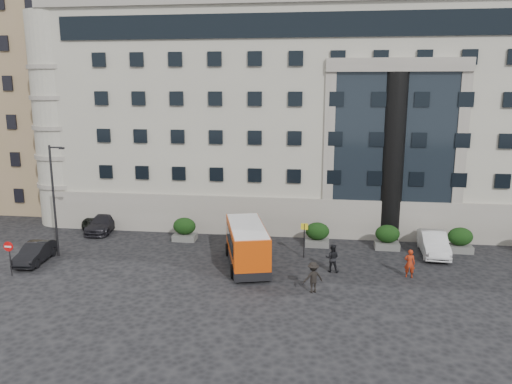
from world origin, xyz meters
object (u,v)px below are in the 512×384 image
Objects in this scene: parked_car_d at (103,217)px; hedge_e at (460,240)px; bus_stop_sign at (304,234)px; pedestrian_b at (332,258)px; pedestrian_a at (410,263)px; minibus at (247,243)px; pedestrian_c at (313,277)px; no_entry_sign at (9,252)px; hedge_a at (185,229)px; hedge_d at (387,237)px; parked_car_c at (103,223)px; red_truck at (101,201)px; white_taxi at (433,243)px; street_lamp at (54,197)px; hedge_b at (250,232)px; parked_car_b at (36,253)px; hedge_c at (317,234)px.

hedge_e is at bearing -12.41° from parked_car_d.
bus_stop_sign reaches higher than hedge_e.
pedestrian_b is (19.60, -8.45, 0.20)m from parked_car_d.
minibus is at bearing 4.28° from pedestrian_a.
no_entry_sign is at bearing -24.56° from pedestrian_c.
hedge_a and hedge_d have the same top height.
parked_car_c is at bearing -72.47° from parked_car_d.
red_truck reaches higher than white_taxi.
red_truck is 3.15m from parked_car_d.
street_lamp is at bearing -94.60° from parked_car_d.
no_entry_sign reaches higher than hedge_b.
hedge_d is 0.99× the size of pedestrian_a.
parked_car_d is 21.35m from pedestrian_b.
parked_car_b is 2.20× the size of pedestrian_b.
parked_car_b is at bearing -156.29° from hedge_b.
hedge_a reaches higher than parked_car_d.
pedestrian_a is (5.91, -5.62, 0.00)m from hedge_c.
red_truck reaches higher than hedge_d.
minibus reaches higher than hedge_b.
street_lamp is 4.25× the size of pedestrian_b.
hedge_d is 6.76m from bus_stop_sign.
red_truck is at bearing -15.57° from pedestrian_a.
hedge_b is 0.98× the size of pedestrian_b.
pedestrian_c is (19.27, 0.01, -0.72)m from no_entry_sign.
white_taxi reaches higher than parked_car_d.
pedestrian_a reaches higher than white_taxi.
hedge_a is at bearing -18.65° from pedestrian_b.
pedestrian_b reaches higher than hedge_c.
no_entry_sign is 10.63m from parked_car_c.
hedge_b is at bearing 178.83° from white_taxi.
minibus is 1.73× the size of parked_car_b.
minibus is 14.69m from parked_car_b.
minibus is at bearing 1.96° from pedestrian_b.
no_entry_sign reaches higher than pedestrian_c.
no_entry_sign reaches higher than hedge_d.
pedestrian_c is (10.27, -8.82, 0.01)m from hedge_a.
bus_stop_sign is 0.35× the size of minibus.
pedestrian_c reaches higher than hedge_d.
pedestrian_a is at bearing -26.83° from hedge_b.
red_truck is at bearing 88.82° from parked_car_b.
hedge_e is at bearing 0.00° from hedge_b.
minibus is at bearing -83.81° from hedge_b.
street_lamp is 1.12× the size of minibus.
hedge_d is (5.20, 0.00, 0.00)m from hedge_c.
hedge_c is 8.16m from pedestrian_a.
hedge_b is 0.79× the size of no_entry_sign.
hedge_c is 0.38× the size of parked_car_c.
no_entry_sign is at bearing 179.95° from minibus.
pedestrian_b is (1.04, -5.30, 0.01)m from hedge_c.
hedge_b is at bearing -32.19° from red_truck.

